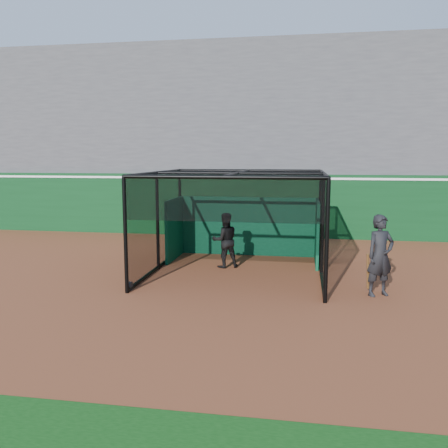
# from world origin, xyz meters

# --- Properties ---
(ground) EXTENTS (120.00, 120.00, 0.00)m
(ground) POSITION_xyz_m (0.00, 0.00, 0.00)
(ground) COLOR brown
(ground) RESTS_ON ground
(outfield_wall) EXTENTS (50.00, 0.50, 2.50)m
(outfield_wall) POSITION_xyz_m (0.00, 8.50, 1.29)
(outfield_wall) COLOR #0A3916
(outfield_wall) RESTS_ON ground
(grandstand) EXTENTS (50.00, 7.85, 8.95)m
(grandstand) POSITION_xyz_m (0.00, 12.27, 4.48)
(grandstand) COLOR #4C4C4F
(grandstand) RESTS_ON ground
(batting_cage) EXTENTS (4.68, 5.03, 2.75)m
(batting_cage) POSITION_xyz_m (0.50, 2.40, 1.37)
(batting_cage) COLOR black
(batting_cage) RESTS_ON ground
(batter) EXTENTS (0.95, 0.87, 1.60)m
(batter) POSITION_xyz_m (0.06, 2.89, 0.80)
(batter) COLOR black
(batter) RESTS_ON ground
(on_deck_player) EXTENTS (0.82, 0.72, 1.89)m
(on_deck_player) POSITION_xyz_m (4.05, 0.69, 0.94)
(on_deck_player) COLOR black
(on_deck_player) RESTS_ON ground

